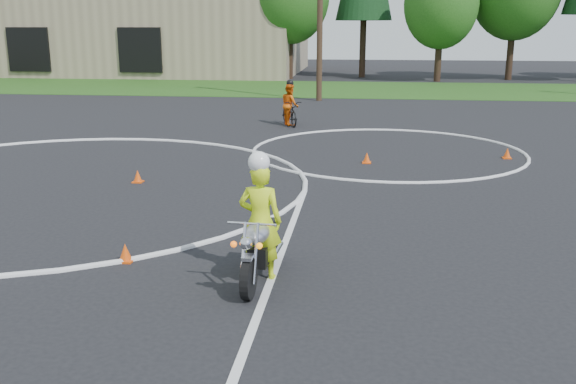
# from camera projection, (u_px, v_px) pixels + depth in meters

# --- Properties ---
(grass_strip) EXTENTS (120.00, 10.00, 0.02)m
(grass_strip) POSITION_uv_depth(u_px,v_px,m) (243.00, 88.00, 38.34)
(grass_strip) COLOR #1E4714
(grass_strip) RESTS_ON ground
(course_markings) EXTENTS (19.05, 19.05, 0.12)m
(course_markings) POSITION_uv_depth(u_px,v_px,m) (160.00, 173.00, 16.34)
(course_markings) COLOR silver
(course_markings) RESTS_ON ground
(primary_motorcycle) EXTENTS (0.69, 1.98, 1.04)m
(primary_motorcycle) POSITION_uv_depth(u_px,v_px,m) (259.00, 248.00, 9.38)
(primary_motorcycle) COLOR black
(primary_motorcycle) RESTS_ON ground
(rider_primary_grp) EXTENTS (0.66, 0.46, 1.93)m
(rider_primary_grp) POSITION_uv_depth(u_px,v_px,m) (260.00, 218.00, 9.40)
(rider_primary_grp) COLOR #DCFF1A
(rider_primary_grp) RESTS_ON ground
(rider_second_grp) EXTENTS (1.24, 1.88, 1.71)m
(rider_second_grp) POSITION_uv_depth(u_px,v_px,m) (290.00, 109.00, 24.05)
(rider_second_grp) COLOR black
(rider_second_grp) RESTS_ON ground
(traffic_cones) EXTENTS (15.17, 11.92, 0.30)m
(traffic_cones) POSITION_uv_depth(u_px,v_px,m) (164.00, 188.00, 14.39)
(traffic_cones) COLOR #F1500C
(traffic_cones) RESTS_ON ground
(warehouse) EXTENTS (41.00, 17.00, 8.30)m
(warehouse) POSITION_uv_depth(u_px,v_px,m) (53.00, 18.00, 51.85)
(warehouse) COLOR tan
(warehouse) RESTS_ON ground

